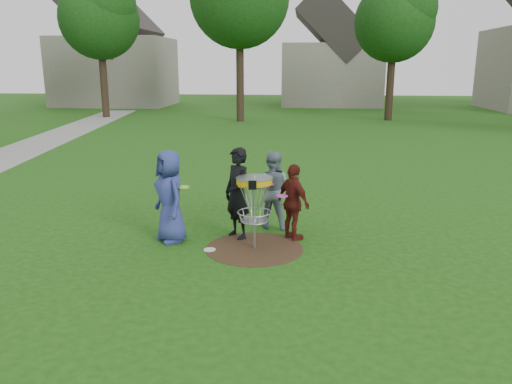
# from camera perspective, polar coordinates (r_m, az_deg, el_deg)

# --- Properties ---
(ground) EXTENTS (100.00, 100.00, 0.00)m
(ground) POSITION_cam_1_polar(r_m,az_deg,el_deg) (9.24, -0.18, -6.48)
(ground) COLOR #19470F
(ground) RESTS_ON ground
(dirt_patch) EXTENTS (1.80, 1.80, 0.01)m
(dirt_patch) POSITION_cam_1_polar(r_m,az_deg,el_deg) (9.24, -0.18, -6.45)
(dirt_patch) COLOR #47331E
(dirt_patch) RESTS_ON ground
(player_blue) EXTENTS (0.97, 1.02, 1.76)m
(player_blue) POSITION_cam_1_polar(r_m,az_deg,el_deg) (9.53, -9.81, -0.49)
(player_blue) COLOR navy
(player_blue) RESTS_ON ground
(player_black) EXTENTS (0.76, 0.76, 1.77)m
(player_black) POSITION_cam_1_polar(r_m,az_deg,el_deg) (9.59, -2.11, -0.16)
(player_black) COLOR black
(player_black) RESTS_ON ground
(player_grey) EXTENTS (0.89, 0.76, 1.60)m
(player_grey) POSITION_cam_1_polar(r_m,az_deg,el_deg) (10.22, 1.88, 0.26)
(player_grey) COLOR slate
(player_grey) RESTS_ON ground
(player_maroon) EXTENTS (0.84, 0.90, 1.48)m
(player_maroon) POSITION_cam_1_polar(r_m,az_deg,el_deg) (9.53, 4.30, -1.18)
(player_maroon) COLOR #541913
(player_maroon) RESTS_ON ground
(disc_on_grass) EXTENTS (0.22, 0.22, 0.02)m
(disc_on_grass) POSITION_cam_1_polar(r_m,az_deg,el_deg) (9.19, -5.32, -6.59)
(disc_on_grass) COLOR silver
(disc_on_grass) RESTS_ON ground
(disc_golf_basket) EXTENTS (0.66, 0.67, 1.38)m
(disc_golf_basket) POSITION_cam_1_polar(r_m,az_deg,el_deg) (8.93, -0.19, -0.35)
(disc_golf_basket) COLOR #9EA0A5
(disc_golf_basket) RESTS_ON ground
(held_discs) EXTENTS (2.05, 1.01, 0.20)m
(held_discs) POSITION_cam_1_polar(r_m,az_deg,el_deg) (9.45, -1.27, 0.43)
(held_discs) COLOR #8BE319
(held_discs) RESTS_ON ground
(tree_row) EXTENTS (51.20, 17.42, 9.90)m
(tree_row) POSITION_cam_1_polar(r_m,az_deg,el_deg) (29.42, 4.98, 19.93)
(tree_row) COLOR #38281C
(tree_row) RESTS_ON ground
(house_row) EXTENTS (44.50, 10.65, 11.62)m
(house_row) POSITION_cam_1_polar(r_m,az_deg,el_deg) (41.86, 11.29, 15.18)
(house_row) COLOR gray
(house_row) RESTS_ON ground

